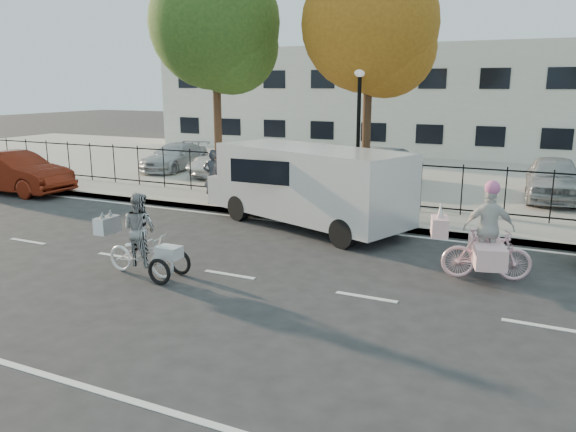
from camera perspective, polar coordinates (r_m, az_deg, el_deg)
The scene contains 20 objects.
ground at distance 11.95m, azimuth -5.95°, elevation -5.96°, with size 120.00×120.00×0.00m, color #333334.
road_markings at distance 11.95m, azimuth -5.96°, elevation -5.94°, with size 60.00×9.52×0.01m, color silver, non-canonical shape.
curb at distance 16.27m, azimuth 3.29°, elevation -0.44°, with size 60.00×0.10×0.15m, color #A8A399.
sidewalk at distance 17.22m, azimuth 4.61°, elevation 0.30°, with size 60.00×2.20×0.15m, color #A8A399.
parking_lot at distance 25.60m, azimuth 11.75°, elevation 4.32°, with size 60.00×15.60×0.15m, color #A8A399.
iron_fence at distance 18.08m, azimuth 5.90°, elevation 3.56°, with size 58.00×0.06×1.50m, color black, non-canonical shape.
building at distance 35.13m, azimuth 15.99°, elevation 11.23°, with size 34.00×10.00×6.00m, color silver.
lamppost at distance 17.30m, azimuth 7.21°, elevation 10.47°, with size 0.36×0.36×4.33m.
street_sign at distance 18.33m, azimuth 0.04°, elevation 5.40°, with size 0.85×0.06×1.80m.
zebra_trike at distance 12.10m, azimuth -14.75°, elevation -2.72°, with size 2.04×0.77×1.76m.
unicorn_bike at distance 12.09m, azimuth 19.45°, elevation -2.65°, with size 2.10×1.50×2.06m.
white_van at distance 15.61m, azimuth 1.91°, elevation 3.33°, with size 6.80×4.00×2.23m.
red_sedan at distance 22.96m, azimuth -26.06°, elevation 3.98°, with size 1.61×4.61×1.52m, color #5F180A.
pedestrian at distance 18.23m, azimuth -7.61°, elevation 4.00°, with size 0.64×0.42×1.75m, color black.
lot_car_a at distance 25.91m, azimuth -11.42°, elevation 5.91°, with size 1.64×4.04×1.17m, color #B3B7BC.
lot_car_b at distance 24.07m, azimuth -5.63°, elevation 5.61°, with size 2.01×4.35×1.21m, color silver.
lot_car_c at distance 22.01m, azimuth 8.97°, elevation 5.01°, with size 1.44×4.13×1.36m, color #555A5E.
lot_car_d at distance 20.70m, azimuth 25.37°, elevation 3.49°, with size 1.70×4.24×1.44m, color #A0A3A8.
tree_west at distance 20.10m, azimuth -6.97°, elevation 18.25°, with size 4.44×4.44×8.15m.
tree_mid at distance 18.76m, azimuth 8.78°, elevation 18.15°, with size 4.34×4.34×7.96m.
Camera 1 is at (5.93, -9.61, 3.91)m, focal length 35.00 mm.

